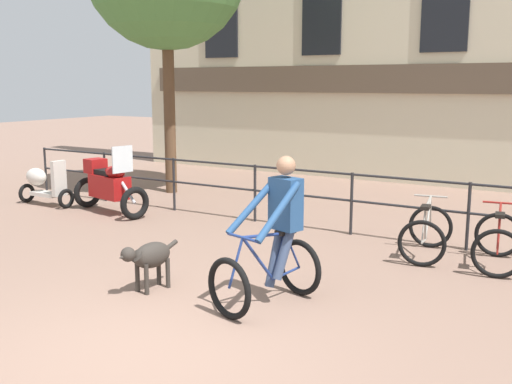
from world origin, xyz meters
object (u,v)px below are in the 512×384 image
(cyclist_with_bike, at_px, (275,239))
(dog, at_px, (149,257))
(parked_motorcycle, at_px, (109,185))
(parked_scooter, at_px, (44,183))
(parked_bicycle_near_lamp, at_px, (426,233))
(parked_bicycle_mid_left, at_px, (498,242))

(cyclist_with_bike, height_order, dog, cyclist_with_bike)
(cyclist_with_bike, relative_size, parked_motorcycle, 0.93)
(dog, relative_size, parked_motorcycle, 0.49)
(dog, height_order, parked_scooter, parked_scooter)
(parked_bicycle_near_lamp, relative_size, parked_scooter, 0.93)
(cyclist_with_bike, relative_size, parked_bicycle_near_lamp, 1.42)
(parked_motorcycle, relative_size, parked_bicycle_near_lamp, 1.54)
(dog, bearing_deg, parked_bicycle_mid_left, 52.39)
(dog, height_order, parked_bicycle_mid_left, parked_bicycle_mid_left)
(parked_motorcycle, xyz_separation_m, parked_scooter, (-1.72, -0.13, -0.10))
(parked_bicycle_near_lamp, xyz_separation_m, parked_bicycle_mid_left, (0.98, -0.00, 0.00))
(parked_bicycle_near_lamp, bearing_deg, parked_bicycle_mid_left, 171.40)
(parked_motorcycle, bearing_deg, parked_bicycle_mid_left, -76.09)
(dog, bearing_deg, parked_scooter, 161.65)
(parked_motorcycle, bearing_deg, parked_bicycle_near_lamp, -75.84)
(dog, xyz_separation_m, parked_scooter, (-5.33, 2.86, 0.03))
(dog, bearing_deg, cyclist_with_bike, 25.24)
(cyclist_with_bike, distance_m, parked_motorcycle, 5.73)
(cyclist_with_bike, bearing_deg, parked_bicycle_mid_left, 70.85)
(parked_bicycle_near_lamp, bearing_deg, parked_motorcycle, -6.77)
(dog, relative_size, parked_bicycle_mid_left, 0.75)
(parked_motorcycle, xyz_separation_m, parked_bicycle_mid_left, (7.08, 0.19, -0.20))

